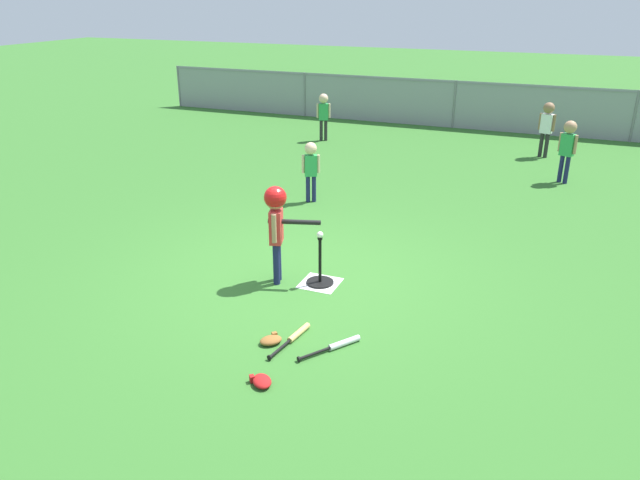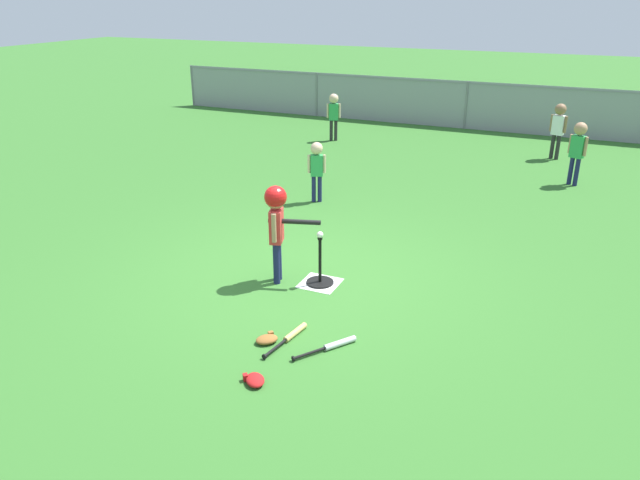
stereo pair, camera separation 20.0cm
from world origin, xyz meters
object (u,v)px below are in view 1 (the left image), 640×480
object	(u,v)px
fielder_near_right	(547,122)
fielder_deep_center	(323,111)
baseball_on_tee	(320,235)
glove_near_bats	(261,381)
spare_bat_silver	(338,345)
spare_bat_wood	(295,336)
batter_child	(276,215)
fielder_near_left	(311,164)
batting_tee	(320,277)
glove_by_plate	(271,340)
fielder_deep_left	(568,143)

from	to	relation	value
fielder_near_right	fielder_deep_center	xyz separation A→B (m)	(-4.71, -0.32, -0.04)
baseball_on_tee	glove_near_bats	size ratio (longest dim) A/B	0.27
spare_bat_silver	spare_bat_wood	size ratio (longest dim) A/B	0.87
spare_bat_wood	glove_near_bats	distance (m)	0.80
spare_bat_silver	batter_child	bearing A→B (deg)	137.17
fielder_near_left	fielder_deep_center	bearing A→B (deg)	109.22
glove_near_bats	batting_tee	bearing A→B (deg)	97.70
batter_child	glove_by_plate	world-z (taller)	batter_child
spare_bat_wood	baseball_on_tee	bearing A→B (deg)	100.77
glove_by_plate	spare_bat_silver	bearing A→B (deg)	15.24
baseball_on_tee	fielder_near_left	bearing A→B (deg)	115.01
fielder_deep_left	glove_near_bats	distance (m)	7.72
spare_bat_wood	glove_by_plate	world-z (taller)	glove_by_plate
glove_by_plate	glove_near_bats	xyz separation A→B (m)	(0.22, -0.63, 0.00)
fielder_near_left	baseball_on_tee	bearing A→B (deg)	-64.99
fielder_near_left	fielder_near_right	world-z (taller)	fielder_near_right
fielder_deep_center	glove_near_bats	xyz separation A→B (m)	(2.95, -8.79, -0.64)
fielder_deep_left	spare_bat_wood	bearing A→B (deg)	-108.86
fielder_near_left	spare_bat_silver	world-z (taller)	fielder_near_left
batting_tee	glove_near_bats	world-z (taller)	batting_tee
fielder_near_left	fielder_near_right	distance (m)	5.50
fielder_near_right	fielder_deep_left	bearing A→B (deg)	-75.86
fielder_near_left	fielder_deep_left	xyz separation A→B (m)	(3.73, 2.65, 0.08)
batting_tee	spare_bat_wood	bearing A→B (deg)	-79.23
fielder_deep_center	batting_tee	bearing A→B (deg)	-68.42
fielder_near_left	glove_near_bats	distance (m)	4.99
batting_tee	glove_near_bats	xyz separation A→B (m)	(0.27, -2.02, -0.05)
batting_tee	fielder_near_left	distance (m)	3.02
glove_by_plate	spare_bat_wood	bearing A→B (deg)	42.01
batting_tee	fielder_near_left	world-z (taller)	fielder_near_left
batter_child	glove_near_bats	size ratio (longest dim) A/B	4.34
fielder_near_right	fielder_deep_left	world-z (taller)	fielder_near_right
fielder_deep_left	spare_bat_wood	distance (m)	6.98
batting_tee	glove_near_bats	distance (m)	2.04
batting_tee	spare_bat_silver	size ratio (longest dim) A/B	0.96
batting_tee	baseball_on_tee	distance (m)	0.53
baseball_on_tee	spare_bat_silver	xyz separation A→B (m)	(0.68, -1.22, -0.59)
glove_near_bats	fielder_near_right	bearing A→B (deg)	79.04
fielder_near_left	glove_by_plate	xyz separation A→B (m)	(1.31, -4.08, -0.59)
baseball_on_tee	fielder_deep_center	size ratio (longest dim) A/B	0.07
glove_by_plate	batting_tee	bearing A→B (deg)	92.10
fielder_deep_left	glove_near_bats	world-z (taller)	fielder_deep_left
spare_bat_silver	spare_bat_wood	distance (m)	0.45
baseball_on_tee	fielder_deep_left	xyz separation A→B (m)	(2.48, 5.35, 0.10)
fielder_near_left	fielder_deep_left	size ratio (longest dim) A/B	0.88
fielder_deep_center	spare_bat_silver	size ratio (longest dim) A/B	1.74
fielder_near_left	fielder_deep_center	size ratio (longest dim) A/B	0.93
baseball_on_tee	spare_bat_wood	distance (m)	1.38
fielder_deep_center	glove_near_bats	distance (m)	9.29
fielder_near_left	batter_child	bearing A→B (deg)	-74.55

